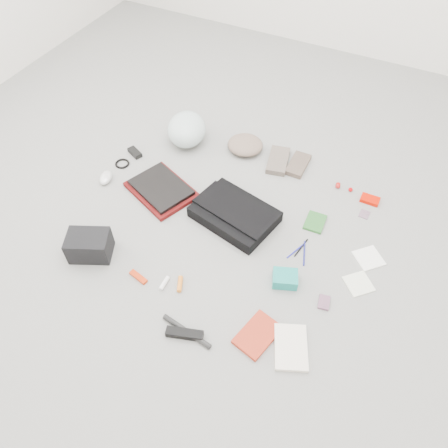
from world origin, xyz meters
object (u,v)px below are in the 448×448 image
at_px(laptop, 161,187).
at_px(accordion_wallet, 285,279).
at_px(camera_bag, 89,245).
at_px(messenger_bag, 235,214).
at_px(bike_helmet, 187,129).
at_px(book_red, 257,335).

xyz_separation_m(laptop, accordion_wallet, (0.82, -0.24, -0.01)).
bearing_deg(camera_bag, laptop, 56.26).
distance_m(laptop, camera_bag, 0.52).
distance_m(messenger_bag, bike_helmet, 0.69).
relative_size(camera_bag, accordion_wallet, 1.74).
distance_m(bike_helmet, book_red, 1.34).
bearing_deg(book_red, messenger_bag, 138.38).
bearing_deg(bike_helmet, messenger_bag, -63.28).
distance_m(laptop, accordion_wallet, 0.85).
relative_size(messenger_bag, laptop, 1.29).
xyz_separation_m(bike_helmet, accordion_wallet, (0.90, -0.69, -0.06)).
xyz_separation_m(messenger_bag, camera_bag, (-0.53, -0.51, 0.03)).
xyz_separation_m(camera_bag, book_red, (0.89, -0.04, -0.05)).
height_order(messenger_bag, bike_helmet, bike_helmet).
bearing_deg(book_red, accordion_wallet, 103.56).
distance_m(camera_bag, book_red, 0.90).
bearing_deg(accordion_wallet, camera_bag, 175.48).
relative_size(messenger_bag, accordion_wallet, 3.56).
xyz_separation_m(camera_bag, accordion_wallet, (0.90, 0.26, -0.04)).
distance_m(messenger_bag, accordion_wallet, 0.45).
xyz_separation_m(laptop, camera_bag, (-0.08, -0.51, 0.03)).
xyz_separation_m(messenger_bag, bike_helmet, (-0.53, 0.44, 0.05)).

